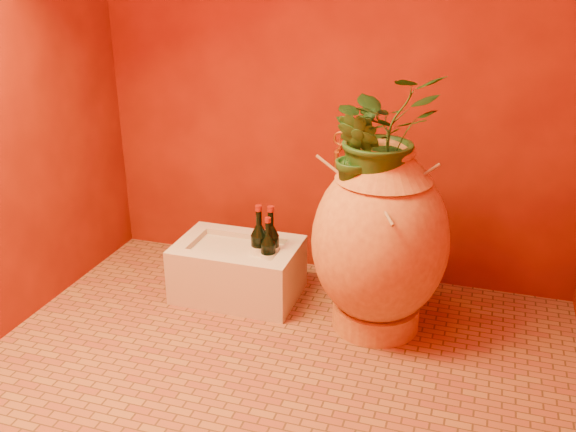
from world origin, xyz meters
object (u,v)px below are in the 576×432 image
(wall_tap, at_px, (339,147))
(stone_basin, at_px, (238,271))
(wine_bottle_b, at_px, (271,249))
(wine_bottle_c, at_px, (268,255))
(wine_bottle_a, at_px, (259,248))
(amphora, at_px, (380,241))

(wall_tap, bearing_deg, stone_basin, -140.18)
(wine_bottle_b, xyz_separation_m, wine_bottle_c, (0.00, -0.05, -0.01))
(stone_basin, xyz_separation_m, wine_bottle_c, (0.18, -0.04, 0.13))
(wine_bottle_c, bearing_deg, wine_bottle_b, 92.36)
(stone_basin, xyz_separation_m, wine_bottle_b, (0.17, 0.01, 0.14))
(wine_bottle_c, relative_size, wall_tap, 1.79)
(stone_basin, relative_size, wall_tap, 3.52)
(wine_bottle_a, distance_m, wine_bottle_c, 0.07)
(wine_bottle_c, distance_m, wall_tap, 0.65)
(wine_bottle_b, bearing_deg, wine_bottle_c, -87.64)
(wine_bottle_c, height_order, wall_tap, wall_tap)
(wine_bottle_c, bearing_deg, wall_tap, 57.92)
(wine_bottle_a, xyz_separation_m, wine_bottle_c, (0.06, -0.03, -0.02))
(stone_basin, distance_m, wall_tap, 0.80)
(stone_basin, bearing_deg, amphora, -5.99)
(amphora, relative_size, stone_basin, 1.44)
(amphora, bearing_deg, wine_bottle_a, 173.63)
(stone_basin, height_order, wine_bottle_b, wine_bottle_b)
(amphora, distance_m, wine_bottle_a, 0.62)
(wine_bottle_a, bearing_deg, stone_basin, 175.92)
(stone_basin, distance_m, wine_bottle_c, 0.22)
(amphora, bearing_deg, wine_bottle_c, 176.24)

